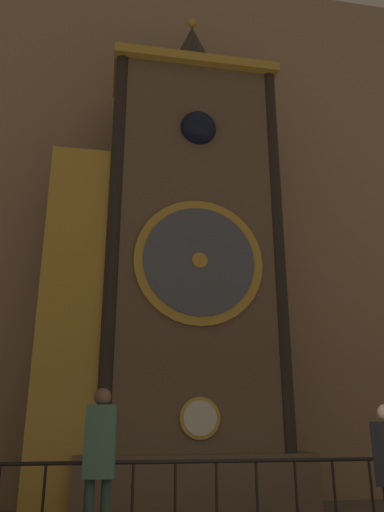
{
  "coord_description": "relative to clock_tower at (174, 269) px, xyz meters",
  "views": [
    {
      "loc": [
        -1.7,
        -3.94,
        1.47
      ],
      "look_at": [
        -0.1,
        5.11,
        4.53
      ],
      "focal_mm": 35.0,
      "sensor_mm": 36.0,
      "label": 1
    }
  ],
  "objects": [
    {
      "name": "clock_tower",
      "position": [
        0.0,
        0.0,
        0.0
      ],
      "size": [
        4.7,
        1.81,
        10.28
      ],
      "color": "brown",
      "rests_on": "ground_plane"
    },
    {
      "name": "visitor_near",
      "position": [
        -1.23,
        -2.98,
        -3.14
      ],
      "size": [
        0.36,
        0.26,
        1.84
      ],
      "rotation": [
        0.0,
        0.0,
        -0.11
      ],
      "color": "#213427",
      "rests_on": "ground_plane"
    },
    {
      "name": "railing_fence",
      "position": [
        0.29,
        -2.12,
        -3.69
      ],
      "size": [
        5.45,
        0.05,
        1.0
      ],
      "color": "black",
      "rests_on": "ground_plane"
    },
    {
      "name": "cathedral_back_wall",
      "position": [
        0.35,
        1.25,
        2.09
      ],
      "size": [
        24.0,
        0.32,
        12.68
      ],
      "color": "#997A5B",
      "rests_on": "ground_plane"
    }
  ]
}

